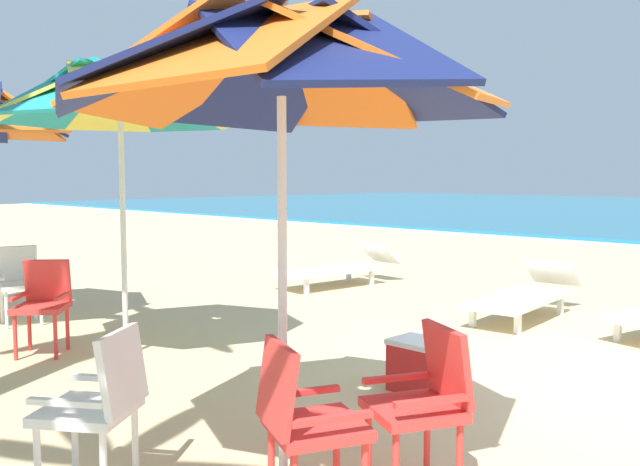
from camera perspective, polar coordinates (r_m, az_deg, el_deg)
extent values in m
plane|color=#D3B784|center=(5.64, 23.06, -12.49)|extent=(80.00, 80.00, 0.00)
cylinder|color=silver|center=(3.59, -3.23, -4.96)|extent=(0.05, 0.05, 2.06)
cube|color=orange|center=(3.39, 5.86, 14.94)|extent=(1.31, 1.27, 0.58)
cube|color=navy|center=(3.83, 5.09, 13.78)|extent=(1.25, 1.35, 0.58)
cube|color=orange|center=(4.12, 0.19, 13.16)|extent=(1.27, 1.31, 0.58)
cube|color=navy|center=(4.13, -6.11, 13.10)|extent=(1.35, 1.25, 0.58)
cube|color=orange|center=(3.87, -11.31, 13.61)|extent=(1.31, 1.27, 0.58)
cube|color=navy|center=(3.44, -12.71, 14.70)|extent=(1.25, 1.35, 0.58)
cube|color=orange|center=(3.09, -8.06, 15.93)|extent=(1.27, 1.31, 0.58)
cube|color=navy|center=(3.07, 0.50, 16.06)|extent=(1.35, 1.25, 0.58)
sphere|color=silver|center=(3.66, -3.35, 19.27)|extent=(0.08, 0.08, 0.08)
cube|color=red|center=(3.34, -0.29, -16.25)|extent=(0.58, 0.58, 0.05)
cube|color=red|center=(3.21, -3.72, -12.93)|extent=(0.42, 0.26, 0.40)
cube|color=red|center=(3.48, -1.49, -13.45)|extent=(0.20, 0.38, 0.03)
cube|color=red|center=(3.13, 1.06, -15.60)|extent=(0.20, 0.38, 0.03)
cylinder|color=red|center=(3.64, 1.41, -18.38)|extent=(0.04, 0.04, 0.41)
cylinder|color=red|center=(3.53, -4.19, -19.14)|extent=(0.04, 0.04, 0.41)
cube|color=white|center=(3.75, -19.29, -14.15)|extent=(0.61, 0.61, 0.05)
cube|color=white|center=(3.60, -16.54, -11.15)|extent=(0.32, 0.40, 0.40)
cube|color=white|center=(3.55, -20.93, -13.41)|extent=(0.35, 0.26, 0.03)
cube|color=white|center=(3.89, -17.89, -11.74)|extent=(0.35, 0.26, 0.03)
cylinder|color=white|center=(3.78, -23.00, -17.90)|extent=(0.04, 0.04, 0.41)
cylinder|color=white|center=(4.06, -20.23, -16.20)|extent=(0.04, 0.04, 0.41)
cylinder|color=white|center=(3.90, -15.53, -16.93)|extent=(0.04, 0.04, 0.41)
cube|color=red|center=(3.60, 7.95, -14.74)|extent=(0.59, 0.59, 0.05)
cube|color=red|center=(3.62, 10.89, -10.92)|extent=(0.41, 0.28, 0.40)
cube|color=red|center=(3.40, 9.50, -14.01)|extent=(0.22, 0.37, 0.03)
cube|color=red|center=(3.74, 6.59, -12.21)|extent=(0.22, 0.37, 0.03)
cylinder|color=red|center=(3.76, 4.14, -17.59)|extent=(0.04, 0.04, 0.41)
cylinder|color=red|center=(3.62, 11.84, -18.64)|extent=(0.04, 0.04, 0.41)
cylinder|color=red|center=(3.90, 9.15, -16.81)|extent=(0.04, 0.04, 0.41)
cylinder|color=silver|center=(6.32, -16.46, -0.29)|extent=(0.05, 0.05, 2.20)
cube|color=teal|center=(6.01, -12.55, 11.74)|extent=(1.26, 1.20, 0.52)
cube|color=#EFDB4C|center=(6.42, -11.76, 11.30)|extent=(1.20, 1.26, 0.52)
cube|color=teal|center=(6.77, -13.79, 10.92)|extent=(1.20, 1.26, 0.52)
cube|color=#EFDB4C|center=(6.88, -17.27, 10.75)|extent=(1.26, 1.20, 0.52)
cube|color=teal|center=(6.69, -20.49, 10.84)|extent=(1.26, 1.20, 0.52)
cube|color=#EFDB4C|center=(6.30, -21.81, 11.20)|extent=(1.20, 1.26, 0.52)
cube|color=teal|center=(5.92, -20.13, 11.68)|extent=(1.20, 1.26, 0.52)
cube|color=#EFDB4C|center=(5.80, -16.11, 11.94)|extent=(1.26, 1.20, 0.52)
sphere|color=silver|center=(6.38, -16.81, 14.11)|extent=(0.08, 0.08, 0.08)
cube|color=red|center=(6.69, -22.73, -5.92)|extent=(0.62, 0.62, 0.05)
cube|color=red|center=(6.84, -22.26, -3.76)|extent=(0.35, 0.38, 0.40)
cube|color=red|center=(6.61, -21.11, -5.03)|extent=(0.32, 0.29, 0.03)
cube|color=red|center=(6.73, -24.38, -4.95)|extent=(0.32, 0.29, 0.03)
cylinder|color=red|center=(6.51, -21.68, -8.25)|extent=(0.04, 0.04, 0.41)
cylinder|color=red|center=(6.63, -24.61, -8.13)|extent=(0.04, 0.04, 0.41)
cylinder|color=red|center=(6.84, -20.79, -7.61)|extent=(0.04, 0.04, 0.41)
cylinder|color=red|center=(6.95, -23.59, -7.50)|extent=(0.04, 0.04, 0.41)
cube|color=navy|center=(8.19, -24.63, 9.46)|extent=(1.30, 1.40, 0.61)
cube|color=white|center=(8.14, -24.23, -4.11)|extent=(0.53, 0.53, 0.05)
cube|color=white|center=(8.30, -24.49, -2.38)|extent=(0.19, 0.43, 0.40)
cube|color=white|center=(8.15, -22.87, -3.27)|extent=(0.39, 0.13, 0.03)
cube|color=white|center=(8.10, -25.66, -3.42)|extent=(0.39, 0.13, 0.03)
cylinder|color=white|center=(8.03, -22.74, -5.85)|extent=(0.04, 0.04, 0.41)
cylinder|color=white|center=(7.98, -25.24, -6.01)|extent=(0.04, 0.04, 0.41)
cylinder|color=white|center=(8.37, -23.16, -5.44)|extent=(0.04, 0.04, 0.41)
cylinder|color=white|center=(8.32, -25.56, -5.59)|extent=(0.04, 0.04, 0.41)
cube|color=white|center=(7.37, 24.10, -7.61)|extent=(0.06, 0.06, 0.22)
cube|color=white|center=(7.99, 16.63, -5.42)|extent=(0.79, 1.75, 0.06)
cube|color=white|center=(8.93, 19.26, -3.21)|extent=(0.65, 0.53, 0.36)
cube|color=white|center=(7.34, 16.55, -7.43)|extent=(0.06, 0.06, 0.22)
cube|color=white|center=(7.55, 12.93, -7.02)|extent=(0.06, 0.06, 0.22)
cube|color=white|center=(8.51, 19.86, -5.84)|extent=(0.06, 0.06, 0.22)
cube|color=white|center=(8.69, 16.66, -5.55)|extent=(0.06, 0.06, 0.22)
cube|color=white|center=(9.97, 0.77, -3.22)|extent=(0.81, 1.76, 0.06)
cube|color=white|center=(10.65, 5.08, -1.70)|extent=(0.65, 0.54, 0.36)
cube|color=white|center=(9.39, -1.18, -4.58)|extent=(0.06, 0.06, 0.22)
cube|color=white|center=(9.79, -3.06, -4.20)|extent=(0.06, 0.06, 0.22)
cube|color=white|center=(10.23, 4.42, -3.82)|extent=(0.06, 0.06, 0.22)
cube|color=white|center=(10.59, 2.48, -3.51)|extent=(0.06, 0.06, 0.22)
cube|color=red|center=(5.25, 8.84, -11.42)|extent=(0.48, 0.32, 0.36)
cube|color=white|center=(5.20, 8.87, -9.30)|extent=(0.50, 0.34, 0.04)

